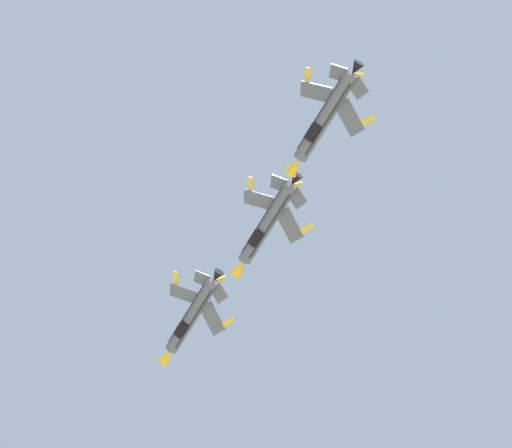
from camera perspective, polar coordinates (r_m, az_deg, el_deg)
name	(u,v)px	position (r m, az deg, el deg)	size (l,w,h in m)	color
fighter_jet_lead	(191,317)	(144.07, -3.42, -4.89)	(11.35, 13.62, 5.49)	#4C5666
fighter_jet_left_wing	(266,225)	(135.73, 0.55, -0.05)	(11.32, 13.62, 5.54)	#4C5666
fighter_jet_right_wing	(324,119)	(128.57, 3.60, 5.53)	(11.25, 13.62, 5.79)	#4C5666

